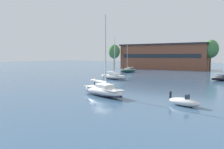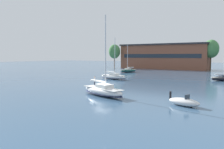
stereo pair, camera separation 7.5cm
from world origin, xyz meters
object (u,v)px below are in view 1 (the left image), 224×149
sailboat_moored_near_marina (113,76)px  tree_shore_center (114,52)px  sailboat_moored_mid_channel (222,78)px  sailboat_moored_outer_mooring (128,70)px  tree_shore_left (211,49)px  sailboat_main (103,90)px  motor_tender (184,102)px

sailboat_moored_near_marina → tree_shore_center: bearing=120.7°
sailboat_moored_mid_channel → sailboat_moored_outer_mooring: size_ratio=0.90×
tree_shore_left → sailboat_main: bearing=-95.0°
sailboat_moored_near_marina → motor_tender: sailboat_moored_near_marina is taller
motor_tender → tree_shore_left: bearing=95.1°
tree_shore_center → sailboat_moored_near_marina: size_ratio=1.07×
tree_shore_left → sailboat_moored_near_marina: bearing=-109.1°
tree_shore_left → sailboat_moored_mid_channel: size_ratio=1.41×
motor_tender → sailboat_moored_near_marina: bearing=137.6°
tree_shore_center → sailboat_main: 81.58m
sailboat_main → sailboat_moored_mid_channel: sailboat_main is taller
sailboat_moored_near_marina → motor_tender: size_ratio=2.48×
sailboat_main → sailboat_moored_mid_channel: 39.05m
tree_shore_center → sailboat_moored_mid_channel: 65.79m
sailboat_moored_near_marina → sailboat_main: bearing=-62.5°
sailboat_main → sailboat_moored_outer_mooring: (-20.20, 48.46, -0.17)m
sailboat_moored_mid_channel → motor_tender: (-1.46, -36.49, -0.12)m
tree_shore_left → sailboat_moored_mid_channel: tree_shore_left is taller
motor_tender → sailboat_moored_outer_mooring: bearing=124.7°
tree_shore_left → tree_shore_center: tree_shore_left is taller
sailboat_moored_near_marina → sailboat_moored_outer_mooring: size_ratio=1.08×
motor_tender → sailboat_moored_mid_channel: bearing=87.7°
sailboat_main → sailboat_moored_mid_channel: size_ratio=1.36×
tree_shore_left → tree_shore_center: (-46.96, -6.68, -0.84)m
sailboat_main → sailboat_moored_near_marina: (-11.98, 22.97, -0.11)m
sailboat_moored_near_marina → tree_shore_left: bearing=70.9°
sailboat_moored_near_marina → sailboat_moored_outer_mooring: 26.79m
tree_shore_center → motor_tender: 89.58m
motor_tender → sailboat_main: bearing=177.9°
sailboat_moored_outer_mooring → tree_shore_center: bearing=132.2°
tree_shore_center → tree_shore_left: bearing=8.1°
motor_tender → tree_shore_center: bearing=127.2°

